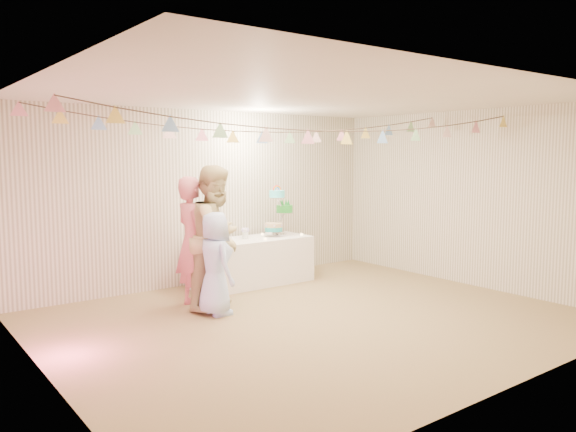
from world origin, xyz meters
TOP-DOWN VIEW (x-y plane):
  - floor at (0.00, 0.00)m, footprint 6.00×6.00m
  - ceiling at (0.00, 0.00)m, footprint 6.00×6.00m
  - back_wall at (0.00, 2.50)m, footprint 6.00×6.00m
  - front_wall at (0.00, -2.50)m, footprint 6.00×6.00m
  - left_wall at (-3.00, 0.00)m, footprint 5.00×5.00m
  - right_wall at (3.00, 0.00)m, footprint 5.00×5.00m
  - table at (0.40, 1.98)m, footprint 1.84×0.74m
  - cake_stand at (0.95, 2.03)m, footprint 0.65×0.38m
  - cake_bottom at (0.80, 1.97)m, footprint 0.31×0.31m
  - cake_middle at (1.13, 2.12)m, footprint 0.27×0.27m
  - cake_top_tier at (0.89, 2.00)m, footprint 0.25×0.25m
  - platter at (-0.16, 1.93)m, footprint 0.33×0.33m
  - posy at (0.33, 2.03)m, footprint 0.15×0.15m
  - person_adult_a at (-0.89, 1.38)m, footprint 0.43×0.63m
  - person_adult_b at (-0.67, 1.13)m, footprint 1.11×1.04m
  - person_child at (-0.84, 0.89)m, footprint 0.42×0.63m
  - bunting_back at (0.00, 1.10)m, footprint 5.60×1.10m
  - bunting_front at (0.00, -0.20)m, footprint 5.60×0.90m
  - tealight_0 at (-0.40, 1.83)m, footprint 0.04×0.04m
  - tealight_1 at (0.05, 2.16)m, footprint 0.04×0.04m
  - tealight_2 at (0.50, 1.76)m, footprint 0.04×0.04m
  - tealight_3 at (0.75, 2.20)m, footprint 0.04×0.04m
  - tealight_4 at (1.22, 1.80)m, footprint 0.04×0.04m

SIDE VIEW (x-z plane):
  - floor at x=0.00m, z-range 0.00..0.00m
  - table at x=0.40m, z-range 0.00..0.69m
  - person_child at x=-0.84m, z-range 0.00..1.26m
  - tealight_0 at x=-0.40m, z-range 0.69..0.72m
  - tealight_1 at x=0.05m, z-range 0.69..0.72m
  - tealight_2 at x=0.50m, z-range 0.69..0.72m
  - tealight_3 at x=0.75m, z-range 0.69..0.72m
  - tealight_4 at x=1.22m, z-range 0.69..0.72m
  - platter at x=-0.16m, z-range 0.75..0.77m
  - posy at x=0.33m, z-range 0.75..0.92m
  - cake_bottom at x=0.80m, z-range 0.76..0.91m
  - person_adult_a at x=-0.89m, z-range 0.00..1.67m
  - person_adult_b at x=-0.67m, z-range 0.00..1.81m
  - cake_middle at x=1.13m, z-range 1.00..1.22m
  - cake_stand at x=0.95m, z-range 0.75..1.48m
  - back_wall at x=0.00m, z-range 1.30..1.30m
  - front_wall at x=0.00m, z-range 1.30..1.30m
  - left_wall at x=-3.00m, z-range 1.30..1.30m
  - right_wall at x=3.00m, z-range 1.30..1.30m
  - cake_top_tier at x=0.89m, z-range 1.28..1.47m
  - bunting_front at x=0.00m, z-range 2.14..2.50m
  - bunting_back at x=0.00m, z-range 2.15..2.55m
  - ceiling at x=0.00m, z-range 2.60..2.60m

